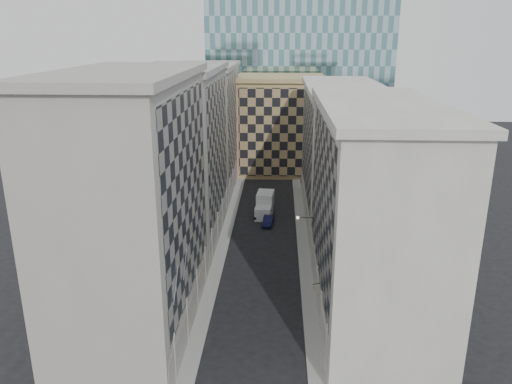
% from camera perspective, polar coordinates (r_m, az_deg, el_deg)
% --- Properties ---
extents(sidewalk_west, '(1.50, 100.00, 0.15)m').
position_cam_1_polar(sidewalk_west, '(66.16, -3.76, -5.94)').
color(sidewalk_west, gray).
rests_on(sidewalk_west, ground).
extents(sidewalk_east, '(1.50, 100.00, 0.15)m').
position_cam_1_polar(sidewalk_east, '(65.85, 5.41, -6.11)').
color(sidewalk_east, gray).
rests_on(sidewalk_east, ground).
extents(bldg_left_a, '(10.80, 22.80, 23.70)m').
position_cam_1_polar(bldg_left_a, '(45.60, -13.77, -1.66)').
color(bldg_left_a, '#9B968C').
rests_on(bldg_left_a, ground).
extents(bldg_left_b, '(10.80, 22.80, 22.70)m').
position_cam_1_polar(bldg_left_b, '(66.28, -8.52, 4.20)').
color(bldg_left_b, gray).
rests_on(bldg_left_b, ground).
extents(bldg_left_c, '(10.80, 22.80, 21.70)m').
position_cam_1_polar(bldg_left_c, '(87.60, -5.77, 7.24)').
color(bldg_left_c, '#9B968C').
rests_on(bldg_left_c, ground).
extents(bldg_right_a, '(10.80, 26.80, 20.70)m').
position_cam_1_polar(bldg_right_a, '(48.85, 13.11, -2.18)').
color(bldg_right_a, '#B4B0A5').
rests_on(bldg_right_a, ground).
extents(bldg_right_b, '(10.80, 28.80, 19.70)m').
position_cam_1_polar(bldg_right_b, '(74.66, 9.58, 4.50)').
color(bldg_right_b, '#B4B0A5').
rests_on(bldg_right_b, ground).
extents(tan_block, '(16.80, 14.80, 18.80)m').
position_cam_1_polar(tan_block, '(99.59, 2.75, 7.75)').
color(tan_block, tan).
rests_on(tan_block, ground).
extents(church_tower, '(7.20, 7.20, 51.50)m').
position_cam_1_polar(church_tower, '(112.24, 1.83, 17.86)').
color(church_tower, '#2D2923').
rests_on(church_tower, ground).
extents(flagpoles_left, '(0.10, 6.33, 2.33)m').
position_cam_1_polar(flagpoles_left, '(41.43, -8.60, -9.10)').
color(flagpoles_left, gray).
rests_on(flagpoles_left, ground).
extents(bracket_lamp, '(1.98, 0.36, 0.36)m').
position_cam_1_polar(bracket_lamp, '(57.95, 4.97, -2.94)').
color(bracket_lamp, black).
rests_on(bracket_lamp, ground).
extents(box_truck, '(2.95, 6.23, 3.32)m').
position_cam_1_polar(box_truck, '(76.25, 1.01, -1.55)').
color(box_truck, silver).
rests_on(box_truck, ground).
extents(dark_car, '(1.75, 4.03, 1.29)m').
position_cam_1_polar(dark_car, '(72.38, 1.39, -3.30)').
color(dark_car, '#0F113A').
rests_on(dark_car, ground).
extents(shop_sign, '(0.71, 0.62, 0.71)m').
position_cam_1_polar(shop_sign, '(47.91, 6.68, -10.72)').
color(shop_sign, black).
rests_on(shop_sign, ground).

